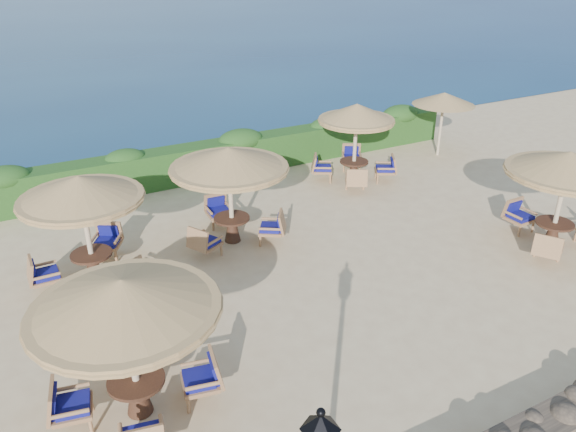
{
  "coord_description": "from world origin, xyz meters",
  "views": [
    {
      "loc": [
        -6.89,
        -10.06,
        7.2
      ],
      "look_at": [
        -1.09,
        0.76,
        1.3
      ],
      "focal_mm": 35.0,
      "sensor_mm": 36.0,
      "label": 1
    }
  ],
  "objects": [
    {
      "name": "hedge",
      "position": [
        0.0,
        7.2,
        0.6
      ],
      "size": [
        18.0,
        0.9,
        1.2
      ],
      "primitive_type": "cube",
      "color": "#1C4215",
      "rests_on": "ground"
    },
    {
      "name": "cafe_set_0",
      "position": [
        -5.71,
        -2.49,
        1.89
      ],
      "size": [
        3.06,
        3.06,
        2.65
      ],
      "color": "beige",
      "rests_on": "ground"
    },
    {
      "name": "sea",
      "position": [
        0.0,
        70.0,
        0.0
      ],
      "size": [
        160.0,
        160.0,
        0.0
      ],
      "primitive_type": "plane",
      "color": "#0B2A4B",
      "rests_on": "ground"
    },
    {
      "name": "cafe_set_1",
      "position": [
        5.47,
        -1.8,
        1.96
      ],
      "size": [
        3.05,
        3.05,
        2.65
      ],
      "color": "beige",
      "rests_on": "ground"
    },
    {
      "name": "cafe_set_2",
      "position": [
        -5.54,
        2.26,
        1.92
      ],
      "size": [
        2.82,
        2.82,
        2.65
      ],
      "color": "beige",
      "rests_on": "ground"
    },
    {
      "name": "ground",
      "position": [
        0.0,
        0.0,
        0.0
      ],
      "size": [
        120.0,
        120.0,
        0.0
      ],
      "primitive_type": "plane",
      "color": "#D6B988",
      "rests_on": "ground"
    },
    {
      "name": "cafe_set_4",
      "position": [
        3.48,
        4.57,
        1.74
      ],
      "size": [
        2.77,
        2.77,
        2.65
      ],
      "color": "beige",
      "rests_on": "ground"
    },
    {
      "name": "cafe_set_3",
      "position": [
        -1.86,
        2.49,
        1.97
      ],
      "size": [
        3.09,
        3.09,
        2.65
      ],
      "color": "beige",
      "rests_on": "ground"
    },
    {
      "name": "extra_parasol",
      "position": [
        7.8,
        5.2,
        2.17
      ],
      "size": [
        2.3,
        2.3,
        2.41
      ],
      "color": "beige",
      "rests_on": "ground"
    },
    {
      "name": "stone_wall",
      "position": [
        0.0,
        -6.2,
        0.22
      ],
      "size": [
        15.0,
        0.65,
        0.44
      ],
      "primitive_type": "cube",
      "color": "brown",
      "rests_on": "ground"
    }
  ]
}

